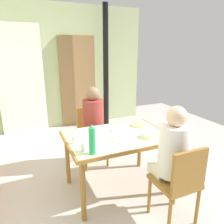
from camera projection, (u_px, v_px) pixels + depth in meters
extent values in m
plane|color=beige|center=(97.00, 196.00, 2.62)|extent=(7.08, 7.08, 0.00)
cube|color=#B2C28D|center=(53.00, 68.00, 4.64)|extent=(4.12, 0.10, 2.63)
cube|color=olive|center=(78.00, 82.00, 4.86)|extent=(0.80, 0.05, 2.00)
cylinder|color=black|center=(106.00, 68.00, 4.75)|extent=(0.12, 0.12, 2.63)
cube|color=white|center=(21.00, 80.00, 4.36)|extent=(0.90, 0.03, 2.21)
cube|color=olive|center=(117.00, 137.00, 2.58)|extent=(1.22, 0.85, 0.04)
cube|color=beige|center=(117.00, 135.00, 2.58)|extent=(1.17, 0.82, 0.00)
cylinder|color=olive|center=(83.00, 192.00, 2.17)|extent=(0.06, 0.06, 0.69)
cylinder|color=olive|center=(170.00, 168.00, 2.58)|extent=(0.06, 0.06, 0.69)
cylinder|color=olive|center=(68.00, 159.00, 2.79)|extent=(0.06, 0.06, 0.69)
cylinder|color=olive|center=(140.00, 145.00, 3.21)|extent=(0.06, 0.06, 0.69)
cube|color=olive|center=(174.00, 181.00, 2.15)|extent=(0.40, 0.40, 0.04)
cube|color=olive|center=(189.00, 172.00, 1.94)|extent=(0.38, 0.04, 0.42)
cylinder|color=olive|center=(149.00, 196.00, 2.31)|extent=(0.04, 0.04, 0.41)
cylinder|color=olive|center=(175.00, 188.00, 2.44)|extent=(0.04, 0.04, 0.41)
cylinder|color=olive|center=(169.00, 218.00, 2.01)|extent=(0.04, 0.04, 0.41)
cylinder|color=olive|center=(197.00, 208.00, 2.14)|extent=(0.04, 0.04, 0.41)
cube|color=olive|center=(93.00, 137.00, 3.25)|extent=(0.40, 0.40, 0.04)
cube|color=olive|center=(89.00, 120.00, 3.35)|extent=(0.38, 0.04, 0.42)
cylinder|color=olive|center=(108.00, 154.00, 3.23)|extent=(0.04, 0.04, 0.41)
cylinder|color=olive|center=(86.00, 158.00, 3.10)|extent=(0.04, 0.04, 0.41)
cylinder|color=olive|center=(100.00, 145.00, 3.53)|extent=(0.04, 0.04, 0.41)
cylinder|color=olive|center=(80.00, 149.00, 3.40)|extent=(0.04, 0.04, 0.41)
cube|color=white|center=(165.00, 168.00, 2.28)|extent=(0.30, 0.22, 0.12)
cylinder|color=silver|center=(174.00, 150.00, 2.11)|extent=(0.30, 0.30, 0.52)
sphere|color=beige|center=(177.00, 116.00, 2.01)|extent=(0.20, 0.20, 0.20)
cube|color=brown|center=(96.00, 137.00, 3.09)|extent=(0.30, 0.22, 0.12)
cylinder|color=maroon|center=(93.00, 117.00, 3.11)|extent=(0.30, 0.30, 0.52)
sphere|color=#846047|center=(93.00, 94.00, 3.01)|extent=(0.20, 0.20, 0.20)
cylinder|color=#27A258|center=(92.00, 141.00, 2.09)|extent=(0.07, 0.07, 0.27)
cone|color=#309960|center=(92.00, 126.00, 2.04)|extent=(0.05, 0.05, 0.04)
cylinder|color=silver|center=(150.00, 135.00, 2.51)|extent=(0.17, 0.17, 0.05)
cylinder|color=white|center=(74.00, 133.00, 2.61)|extent=(0.19, 0.19, 0.01)
cylinder|color=white|center=(122.00, 139.00, 2.44)|extent=(0.22, 0.22, 0.01)
cylinder|color=white|center=(120.00, 130.00, 2.72)|extent=(0.23, 0.23, 0.01)
cylinder|color=silver|center=(83.00, 147.00, 2.16)|extent=(0.06, 0.06, 0.09)
cylinder|color=silver|center=(74.00, 139.00, 2.35)|extent=(0.06, 0.06, 0.09)
cylinder|color=#DBB77A|center=(138.00, 125.00, 2.89)|extent=(0.19, 0.19, 0.02)
cube|color=silver|center=(97.00, 139.00, 2.46)|extent=(0.14, 0.08, 0.00)
cube|color=silver|center=(93.00, 147.00, 2.27)|extent=(0.12, 0.11, 0.00)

